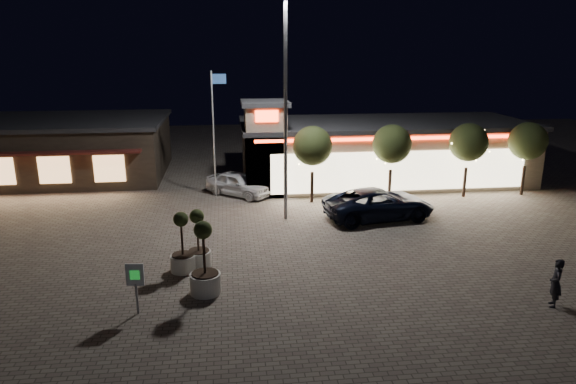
{
  "coord_description": "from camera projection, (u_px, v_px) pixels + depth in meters",
  "views": [
    {
      "loc": [
        -1.18,
        -19.43,
        9.4
      ],
      "look_at": [
        1.89,
        6.0,
        2.13
      ],
      "focal_mm": 32.0,
      "sensor_mm": 36.0,
      "label": 1
    }
  ],
  "objects": [
    {
      "name": "ground",
      "position": [
        260.0,
        282.0,
        21.26
      ],
      "size": [
        90.0,
        90.0,
        0.0
      ],
      "primitive_type": "plane",
      "color": "#6C6357",
      "rests_on": "ground"
    },
    {
      "name": "retail_building",
      "position": [
        377.0,
        150.0,
        36.86
      ],
      "size": [
        20.4,
        8.4,
        6.1
      ],
      "color": "tan",
      "rests_on": "ground"
    },
    {
      "name": "restaurant_building",
      "position": [
        54.0,
        148.0,
        38.14
      ],
      "size": [
        16.4,
        11.0,
        4.3
      ],
      "color": "#382D23",
      "rests_on": "ground"
    },
    {
      "name": "floodlight_pole",
      "position": [
        286.0,
        93.0,
        27.22
      ],
      "size": [
        0.6,
        0.4,
        12.38
      ],
      "color": "gray",
      "rests_on": "ground"
    },
    {
      "name": "flagpole",
      "position": [
        215.0,
        124.0,
        32.16
      ],
      "size": [
        0.95,
        0.1,
        8.0
      ],
      "color": "white",
      "rests_on": "ground"
    },
    {
      "name": "string_tree_a",
      "position": [
        313.0,
        146.0,
        31.26
      ],
      "size": [
        2.42,
        2.42,
        4.79
      ],
      "color": "#332319",
      "rests_on": "ground"
    },
    {
      "name": "string_tree_b",
      "position": [
        392.0,
        144.0,
        31.83
      ],
      "size": [
        2.42,
        2.42,
        4.79
      ],
      "color": "#332319",
      "rests_on": "ground"
    },
    {
      "name": "string_tree_c",
      "position": [
        468.0,
        143.0,
        32.41
      ],
      "size": [
        2.42,
        2.42,
        4.79
      ],
      "color": "#332319",
      "rests_on": "ground"
    },
    {
      "name": "string_tree_d",
      "position": [
        528.0,
        141.0,
        32.87
      ],
      "size": [
        2.42,
        2.42,
        4.79
      ],
      "color": "#332319",
      "rests_on": "ground"
    },
    {
      "name": "pickup_truck",
      "position": [
        379.0,
        204.0,
        28.9
      ],
      "size": [
        6.62,
        3.82,
        1.74
      ],
      "primitive_type": "imported",
      "rotation": [
        0.0,
        0.0,
        1.73
      ],
      "color": "black",
      "rests_on": "ground"
    },
    {
      "name": "white_sedan",
      "position": [
        238.0,
        184.0,
        33.47
      ],
      "size": [
        4.67,
        4.33,
        1.55
      ],
      "primitive_type": "imported",
      "rotation": [
        0.0,
        0.0,
        0.87
      ],
      "color": "white",
      "rests_on": "ground"
    },
    {
      "name": "pedestrian",
      "position": [
        556.0,
        283.0,
        19.04
      ],
      "size": [
        0.67,
        0.8,
        1.88
      ],
      "primitive_type": "imported",
      "rotation": [
        0.0,
        0.0,
        -1.95
      ],
      "color": "black",
      "rests_on": "ground"
    },
    {
      "name": "planter_left",
      "position": [
        183.0,
        253.0,
        22.09
      ],
      "size": [
        1.1,
        1.1,
        2.7
      ],
      "color": "silver",
      "rests_on": "ground"
    },
    {
      "name": "planter_mid",
      "position": [
        205.0,
        271.0,
        20.07
      ],
      "size": [
        1.22,
        1.22,
        3.0
      ],
      "color": "silver",
      "rests_on": "ground"
    },
    {
      "name": "planter_right",
      "position": [
        199.0,
        249.0,
        22.54
      ],
      "size": [
        1.08,
        1.08,
        2.66
      ],
      "color": "silver",
      "rests_on": "ground"
    },
    {
      "name": "valet_sign",
      "position": [
        135.0,
        279.0,
        18.38
      ],
      "size": [
        0.65,
        0.14,
        1.97
      ],
      "color": "gray",
      "rests_on": "ground"
    }
  ]
}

